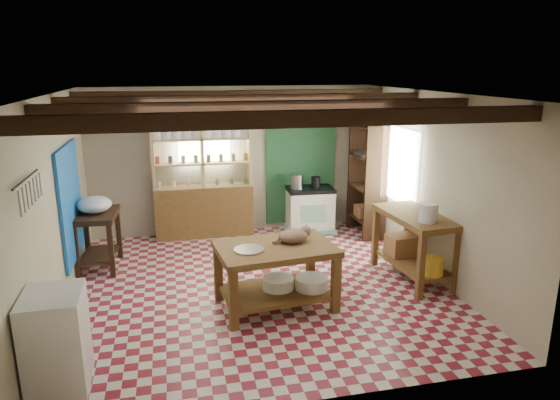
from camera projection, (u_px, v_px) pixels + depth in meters
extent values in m
cube|color=maroon|center=(259.00, 287.00, 6.87)|extent=(5.00, 5.00, 0.02)
cube|color=#4E4E54|center=(256.00, 94.00, 6.19)|extent=(5.00, 5.00, 0.02)
cube|color=#BBB297|center=(233.00, 161.00, 8.88)|extent=(5.00, 0.04, 2.60)
cube|color=#BBB297|center=(310.00, 268.00, 4.17)|extent=(5.00, 0.04, 2.60)
cube|color=#BBB297|center=(53.00, 206.00, 6.00)|extent=(0.04, 5.00, 2.60)
cube|color=#BBB297|center=(431.00, 185.00, 7.06)|extent=(0.04, 5.00, 2.60)
cube|color=#362012|center=(256.00, 104.00, 6.22)|extent=(5.00, 3.80, 0.15)
cube|color=blue|center=(71.00, 203.00, 6.90)|extent=(0.04, 1.40, 1.60)
cube|color=#20502C|center=(301.00, 161.00, 9.13)|extent=(1.30, 0.04, 2.30)
cube|color=silver|center=(204.00, 139.00, 8.65)|extent=(0.90, 0.02, 0.80)
cube|color=silver|center=(399.00, 165.00, 7.97)|extent=(0.02, 1.30, 1.20)
cube|color=black|center=(28.00, 191.00, 4.75)|extent=(0.06, 0.90, 0.28)
cube|color=black|center=(308.00, 112.00, 8.49)|extent=(0.86, 0.12, 0.36)
cube|color=tan|center=(203.00, 175.00, 8.64)|extent=(1.70, 0.34, 2.20)
cube|color=#362012|center=(367.00, 179.00, 8.79)|extent=(0.40, 0.86, 2.00)
cube|color=brown|center=(275.00, 276.00, 6.21)|extent=(1.51, 1.10, 0.80)
cube|color=white|center=(310.00, 209.00, 9.07)|extent=(0.86, 0.60, 0.81)
cube|color=#362012|center=(98.00, 240.00, 7.39)|extent=(0.63, 0.89, 0.86)
cube|color=white|center=(56.00, 341.00, 4.62)|extent=(0.54, 0.64, 0.94)
cube|color=brown|center=(414.00, 247.00, 7.00)|extent=(0.78, 1.39, 0.96)
ellipsoid|color=#9B785A|center=(293.00, 236.00, 6.21)|extent=(0.44, 0.38, 0.17)
cylinder|color=#9D9EA4|center=(249.00, 250.00, 5.95)|extent=(0.40, 0.40, 0.02)
cylinder|color=white|center=(278.00, 283.00, 6.30)|extent=(0.45, 0.45, 0.14)
cylinder|color=white|center=(312.00, 283.00, 6.29)|extent=(0.46, 0.46, 0.15)
cylinder|color=#9D9EA4|center=(297.00, 182.00, 8.89)|extent=(0.23, 0.23, 0.25)
cylinder|color=black|center=(316.00, 182.00, 8.96)|extent=(0.17, 0.17, 0.20)
ellipsoid|color=white|center=(95.00, 204.00, 7.25)|extent=(0.51, 0.51, 0.24)
cylinder|color=white|center=(428.00, 213.00, 6.51)|extent=(0.27, 0.27, 0.25)
cube|color=#9C6A3F|center=(402.00, 245.00, 7.30)|extent=(0.45, 0.37, 0.30)
cylinder|color=gold|center=(432.00, 266.00, 6.61)|extent=(0.33, 0.33, 0.22)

